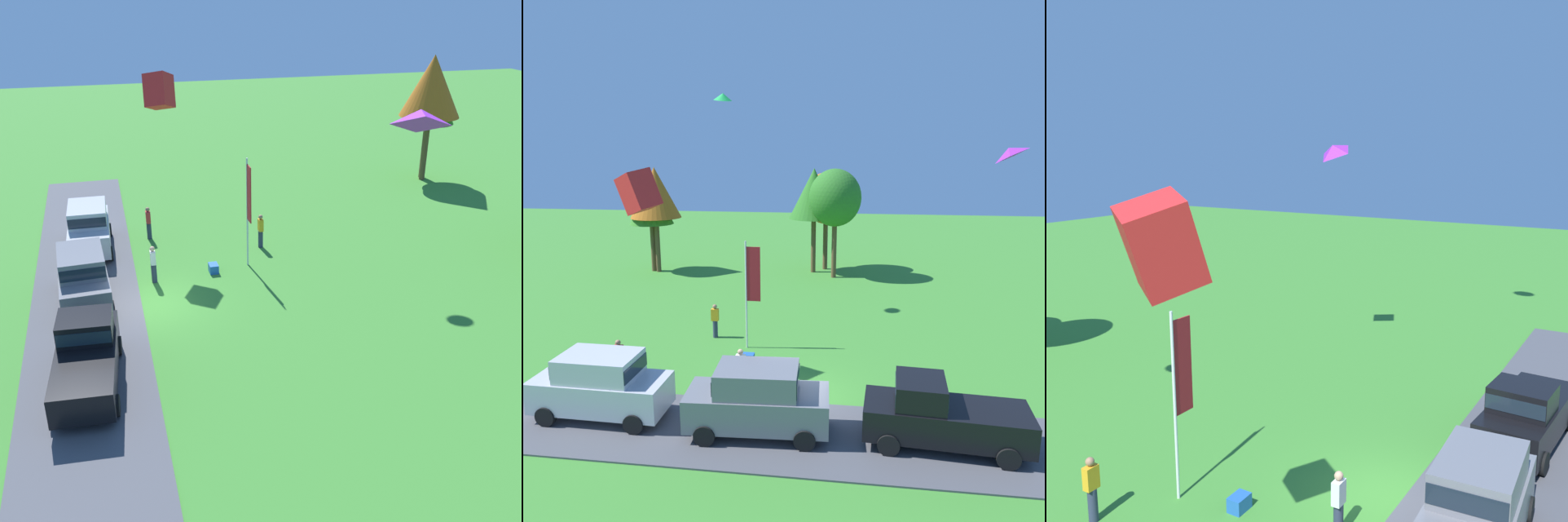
{
  "view_description": "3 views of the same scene",
  "coord_description": "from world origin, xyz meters",
  "views": [
    {
      "loc": [
        22.39,
        -1.38,
        12.15
      ],
      "look_at": [
        1.58,
        4.25,
        2.2
      ],
      "focal_mm": 42.0,
      "sensor_mm": 36.0,
      "label": 1
    },
    {
      "loc": [
        2.01,
        -17.44,
        9.04
      ],
      "look_at": [
        -0.93,
        4.06,
        4.4
      ],
      "focal_mm": 35.0,
      "sensor_mm": 36.0,
      "label": 2
    },
    {
      "loc": [
        -13.72,
        -5.67,
        9.14
      ],
      "look_at": [
        1.49,
        3.38,
        5.85
      ],
      "focal_mm": 42.0,
      "sensor_mm": 36.0,
      "label": 3
    }
  ],
  "objects": [
    {
      "name": "ground_plane",
      "position": [
        0.0,
        0.0,
        0.0
      ],
      "size": [
        120.0,
        120.0,
        0.0
      ],
      "primitive_type": "plane",
      "color": "#3D842D"
    },
    {
      "name": "pavement_strip",
      "position": [
        0.0,
        -2.56,
        0.03
      ],
      "size": [
        36.0,
        4.4,
        0.06
      ],
      "primitive_type": "cube",
      "color": "#4C4C51",
      "rests_on": "ground"
    },
    {
      "name": "car_suv_by_flagpole",
      "position": [
        -6.43,
        -2.25,
        1.3
      ],
      "size": [
        4.64,
        2.12,
        2.28
      ],
      "color": "#B7B7BC",
      "rests_on": "ground"
    },
    {
      "name": "car_suv_near_entrance",
      "position": [
        -0.89,
        -2.57,
        1.3
      ],
      "size": [
        4.7,
        2.25,
        2.28
      ],
      "color": "slate",
      "rests_on": "ground"
    },
    {
      "name": "car_pickup_far_end",
      "position": [
        4.83,
        -2.49,
        1.11
      ],
      "size": [
        5.13,
        2.35,
        2.14
      ],
      "color": "black",
      "rests_on": "ground"
    },
    {
      "name": "person_on_lawn",
      "position": [
        -7.18,
        0.67,
        0.88
      ],
      "size": [
        0.36,
        0.24,
        1.71
      ],
      "color": "#2D334C",
      "rests_on": "ground"
    },
    {
      "name": "person_beside_suv",
      "position": [
        -2.11,
        0.38,
        0.88
      ],
      "size": [
        0.36,
        0.24,
        1.71
      ],
      "color": "#2D334C",
      "rests_on": "ground"
    },
    {
      "name": "person_watching_sky",
      "position": [
        -4.64,
        5.92,
        0.88
      ],
      "size": [
        0.36,
        0.24,
        1.71
      ],
      "color": "#2D334C",
      "rests_on": "ground"
    },
    {
      "name": "tree_lone_near",
      "position": [
        -13.28,
        19.52,
        5.3
      ],
      "size": [
        3.32,
        3.32,
        7.01
      ],
      "color": "brown",
      "rests_on": "ground"
    },
    {
      "name": "tree_left_of_center",
      "position": [
        -12.82,
        19.31,
        6.06
      ],
      "size": [
        3.79,
        3.79,
        7.99
      ],
      "color": "brown",
      "rests_on": "ground"
    },
    {
      "name": "flag_banner",
      "position": [
        -2.56,
        4.8,
        3.24
      ],
      "size": [
        0.71,
        0.08,
        5.11
      ],
      "color": "silver",
      "rests_on": "ground"
    },
    {
      "name": "cooler_box",
      "position": [
        -2.4,
        3.09,
        0.2
      ],
      "size": [
        0.56,
        0.4,
        0.4
      ],
      "primitive_type": "cube",
      "color": "blue",
      "rests_on": "ground"
    },
    {
      "name": "kite_diamond_high_right",
      "position": [
        8.68,
        6.45,
        9.05
      ],
      "size": [
        1.46,
        1.43,
        0.83
      ],
      "primitive_type": "pyramid",
      "rotation": [
        0.47,
        0.0,
        4.33
      ],
      "color": "purple"
    },
    {
      "name": "kite_box_near_flag",
      "position": [
        -6.32,
        1.57,
        7.55
      ],
      "size": [
        1.9,
        1.51,
        1.9
      ],
      "primitive_type": "cube",
      "rotation": [
        -0.18,
        0.3,
        2.52
      ],
      "color": "red"
    }
  ]
}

